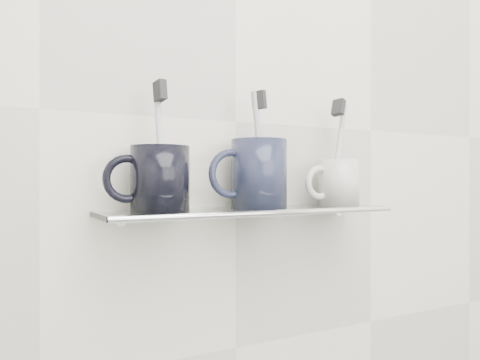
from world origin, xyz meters
TOP-DOWN VIEW (x-y plane):
  - wall_back at (0.00, 1.10)m, footprint 2.50×0.00m
  - shelf_glass at (0.00, 1.04)m, footprint 0.50×0.12m
  - shelf_rail at (0.00, 0.98)m, footprint 0.50×0.01m
  - bracket_left at (-0.21, 1.09)m, footprint 0.02×0.03m
  - bracket_right at (0.21, 1.09)m, footprint 0.02×0.03m
  - mug_left at (-0.16, 1.04)m, footprint 0.10×0.10m
  - mug_left_handle at (-0.21, 1.04)m, footprint 0.07×0.01m
  - toothbrush_left at (-0.16, 1.04)m, footprint 0.01×0.04m
  - bristles_left at (-0.16, 1.04)m, footprint 0.02×0.03m
  - mug_center at (0.01, 1.04)m, footprint 0.11×0.11m
  - mug_center_handle at (-0.04, 1.04)m, footprint 0.08×0.01m
  - toothbrush_center at (0.01, 1.04)m, footprint 0.03×0.02m
  - bristles_center at (0.01, 1.04)m, footprint 0.02×0.03m
  - mug_right at (0.18, 1.04)m, footprint 0.09×0.09m
  - mug_right_handle at (0.14, 1.04)m, footprint 0.06×0.01m
  - toothbrush_right at (0.18, 1.04)m, footprint 0.07×0.04m
  - bristles_right at (0.18, 1.04)m, footprint 0.03×0.03m
  - chrome_cap at (0.20, 1.04)m, footprint 0.04×0.04m

SIDE VIEW (x-z plane):
  - bracket_left at x=-0.21m, z-range 1.08..1.09m
  - bracket_right at x=0.21m, z-range 1.08..1.09m
  - shelf_glass at x=0.00m, z-range 1.09..1.10m
  - shelf_rail at x=0.00m, z-range 1.09..1.10m
  - chrome_cap at x=0.20m, z-range 1.10..1.12m
  - mug_right at x=0.18m, z-range 1.10..1.18m
  - mug_right_handle at x=0.14m, z-range 1.11..1.17m
  - mug_left at x=-0.16m, z-range 1.10..1.20m
  - mug_left_handle at x=-0.21m, z-range 1.11..1.18m
  - mug_center at x=0.01m, z-range 1.10..1.21m
  - mug_center_handle at x=-0.04m, z-range 1.12..1.20m
  - toothbrush_left at x=-0.16m, z-range 1.11..1.30m
  - toothbrush_center at x=0.01m, z-range 1.11..1.30m
  - toothbrush_right at x=0.18m, z-range 1.11..1.29m
  - wall_back at x=0.00m, z-range 0.00..2.50m
  - bristles_left at x=-0.16m, z-range 1.26..1.30m
  - bristles_center at x=0.01m, z-range 1.26..1.30m
  - bristles_right at x=0.18m, z-range 1.26..1.30m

